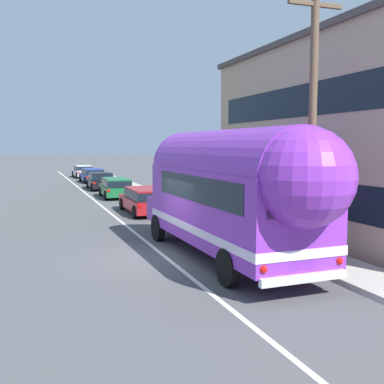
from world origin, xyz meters
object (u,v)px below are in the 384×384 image
Objects in this scene: car_lead at (145,199)px; car_third at (101,180)px; car_fifth at (83,171)px; painted_bus at (233,189)px; car_second at (116,186)px; car_fourth at (92,174)px; utility_pole at (313,119)px.

car_lead is 14.47m from car_third.
car_lead and car_fifth have the same top height.
painted_bus is 18.87m from car_second.
car_fourth is (0.27, 7.08, 0.04)m from car_third.
painted_bus is 2.19× the size of car_fifth.
painted_bus is 25.49m from car_third.
utility_pole reaches higher than car_fourth.
car_fifth is (0.23, 14.49, 0.00)m from car_third.
car_third is (-0.13, 14.47, -0.05)m from car_lead.
car_fifth is at bearing 92.88° from utility_pole.
car_lead is (-2.16, 11.95, -3.63)m from utility_pole.
car_third is 1.03× the size of car_fourth.
car_third is (-0.03, 6.63, -0.05)m from car_second.
utility_pole is at bearing -24.64° from painted_bus.
car_second and car_fourth have the same top height.
car_lead is at bearing -89.48° from car_third.
car_fourth is 0.94× the size of car_fifth.
painted_bus is at bearing -89.65° from car_third.
painted_bus reaches higher than car_second.
car_second is at bearing -90.56° from car_fifth.
car_lead is at bearing 90.13° from painted_bus.
car_fifth is at bearing 89.44° from car_second.
car_fourth and car_fifth have the same top height.
utility_pole reaches higher than painted_bus.
painted_bus is 2.32× the size of car_fourth.
car_second is (-0.11, 7.84, 0.00)m from car_lead.
car_fourth is at bearing 89.63° from car_lead.
car_second is 0.97× the size of car_fourth.
utility_pole is at bearing -79.78° from car_lead.
car_fifth is (-2.06, 40.91, -3.68)m from utility_pole.
utility_pole is at bearing -86.56° from car_fourth.
car_lead is 0.99× the size of car_fifth.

